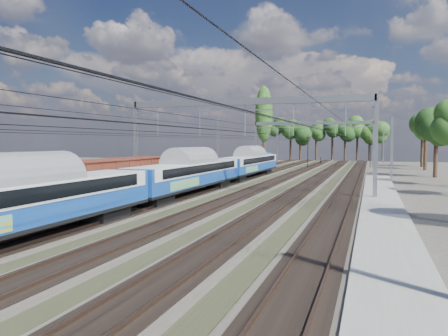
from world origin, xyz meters
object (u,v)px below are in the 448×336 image
(signal_near, at_px, (308,148))
(freight_boxcar, at_px, (116,176))
(emu_train, at_px, (189,169))
(worker, at_px, (321,161))
(signal_far, at_px, (370,150))

(signal_near, bearing_deg, freight_boxcar, -85.68)
(freight_boxcar, relative_size, signal_near, 2.22)
(freight_boxcar, height_order, signal_near, signal_near)
(emu_train, height_order, worker, emu_train)
(worker, relative_size, signal_near, 0.26)
(signal_far, bearing_deg, freight_boxcar, -87.94)
(emu_train, bearing_deg, freight_boxcar, -132.89)
(emu_train, distance_m, freight_boxcar, 6.63)
(emu_train, distance_m, signal_near, 45.02)
(signal_near, height_order, signal_far, signal_near)
(worker, bearing_deg, freight_boxcar, 171.11)
(freight_boxcar, relative_size, worker, 8.48)
(freight_boxcar, bearing_deg, signal_far, 71.23)
(signal_far, bearing_deg, emu_train, -85.18)
(worker, distance_m, signal_far, 14.29)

